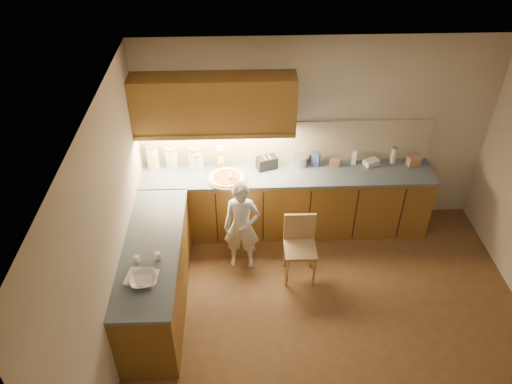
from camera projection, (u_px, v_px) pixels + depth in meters
room at (348, 209)px, 4.59m from camera, size 4.54×4.50×2.62m
l_counter at (246, 224)px, 6.29m from camera, size 3.77×2.62×0.92m
backsplash at (286, 142)px, 6.44m from camera, size 3.75×0.02×0.58m
upper_cabinets at (214, 104)px, 5.90m from camera, size 1.95×0.36×0.73m
pizza_on_board at (227, 178)px, 6.26m from camera, size 0.49×0.49×0.20m
child at (242, 226)px, 6.02m from camera, size 0.47×0.33×1.22m
wooden_chair at (300, 243)px, 5.97m from camera, size 0.38×0.38×0.84m
mixing_bowl at (144, 280)px, 4.86m from camera, size 0.32×0.32×0.07m
canister_a at (153, 156)px, 6.39m from camera, size 0.17×0.17×0.34m
canister_b at (171, 157)px, 6.41m from camera, size 0.17×0.17×0.30m
canister_c at (195, 158)px, 6.39m from camera, size 0.16×0.16×0.31m
canister_d at (197, 161)px, 6.38m from camera, size 0.15×0.15×0.24m
oil_jug at (221, 158)px, 6.41m from camera, size 0.11×0.09×0.31m
toaster at (267, 163)px, 6.43m from camera, size 0.29×0.22×0.17m
steel_pot at (301, 160)px, 6.49m from camera, size 0.19×0.19×0.14m
blue_box at (316, 159)px, 6.47m from camera, size 0.11×0.10×0.19m
card_box_a at (334, 162)px, 6.50m from camera, size 0.14×0.11×0.09m
white_bottle at (354, 158)px, 6.51m from camera, size 0.07×0.07×0.18m
flat_pack at (371, 162)px, 6.52m from camera, size 0.22×0.19×0.07m
tall_jar at (394, 155)px, 6.50m from camera, size 0.08×0.08×0.24m
card_box_b at (414, 161)px, 6.50m from camera, size 0.18×0.15×0.12m
dough_cloth at (142, 277)px, 4.92m from camera, size 0.34×0.29×0.02m
spice_jar_a at (137, 259)px, 5.08m from camera, size 0.07×0.07×0.08m
spice_jar_b at (158, 256)px, 5.12m from camera, size 0.08×0.08×0.08m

